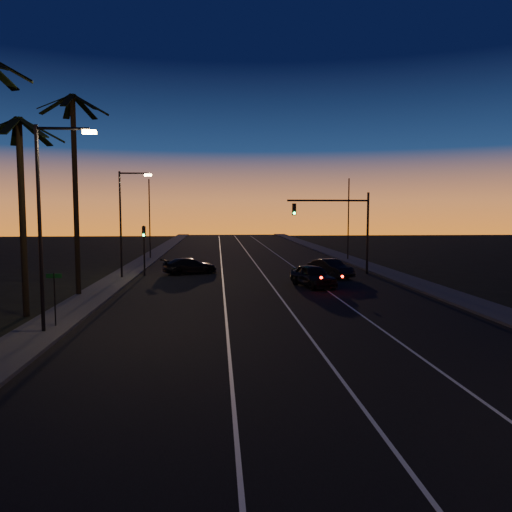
{
  "coord_description": "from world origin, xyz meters",
  "views": [
    {
      "loc": [
        -3.42,
        -2.01,
        5.33
      ],
      "look_at": [
        -1.41,
        23.73,
        3.05
      ],
      "focal_mm": 35.0,
      "sensor_mm": 36.0,
      "label": 1
    }
  ],
  "objects": [
    {
      "name": "road",
      "position": [
        0.0,
        30.0,
        0.01
      ],
      "size": [
        20.0,
        170.0,
        0.01
      ],
      "primitive_type": "cube",
      "color": "black",
      "rests_on": "ground"
    },
    {
      "name": "sidewalk_left",
      "position": [
        -11.2,
        30.0,
        0.08
      ],
      "size": [
        2.4,
        170.0,
        0.16
      ],
      "primitive_type": "cube",
      "color": "#393936",
      "rests_on": "ground"
    },
    {
      "name": "sidewalk_right",
      "position": [
        11.2,
        30.0,
        0.08
      ],
      "size": [
        2.4,
        170.0,
        0.16
      ],
      "primitive_type": "cube",
      "color": "#393936",
      "rests_on": "ground"
    },
    {
      "name": "lane_stripe_left",
      "position": [
        -3.0,
        30.0,
        0.02
      ],
      "size": [
        0.12,
        160.0,
        0.01
      ],
      "primitive_type": "cube",
      "color": "silver",
      "rests_on": "road"
    },
    {
      "name": "lane_stripe_mid",
      "position": [
        0.5,
        30.0,
        0.02
      ],
      "size": [
        0.12,
        160.0,
        0.01
      ],
      "primitive_type": "cube",
      "color": "silver",
      "rests_on": "road"
    },
    {
      "name": "lane_stripe_right",
      "position": [
        4.0,
        30.0,
        0.02
      ],
      "size": [
        0.12,
        160.0,
        0.01
      ],
      "primitive_type": "cube",
      "color": "silver",
      "rests_on": "road"
    },
    {
      "name": "palm_mid",
      "position": [
        -13.2,
        24.0,
        6.25
      ],
      "size": [
        4.25,
        4.16,
        10.03
      ],
      "color": "black",
      "rests_on": "ground"
    },
    {
      "name": "palm_far",
      "position": [
        -12.2,
        30.0,
        7.61
      ],
      "size": [
        4.25,
        4.16,
        12.53
      ],
      "color": "black",
      "rests_on": "ground"
    },
    {
      "name": "streetlight_left_near",
      "position": [
        -10.7,
        20.0,
        5.32
      ],
      "size": [
        2.55,
        0.26,
        9.0
      ],
      "color": "black",
      "rests_on": "ground"
    },
    {
      "name": "streetlight_left_far",
      "position": [
        -10.69,
        38.0,
        5.06
      ],
      "size": [
        2.55,
        0.26,
        8.5
      ],
      "color": "black",
      "rests_on": "ground"
    },
    {
      "name": "street_sign",
      "position": [
        -10.8,
        21.0,
        1.66
      ],
      "size": [
        0.7,
        0.06,
        2.6
      ],
      "color": "black",
      "rests_on": "ground"
    },
    {
      "name": "signal_mast",
      "position": [
        7.14,
        39.99,
        4.78
      ],
      "size": [
        7.1,
        0.41,
        7.0
      ],
      "color": "black",
      "rests_on": "ground"
    },
    {
      "name": "signal_post",
      "position": [
        -9.5,
        39.98,
        2.89
      ],
      "size": [
        0.28,
        0.37,
        4.2
      ],
      "color": "black",
      "rests_on": "ground"
    },
    {
      "name": "far_pole_left",
      "position": [
        -11.0,
        55.0,
        4.5
      ],
      "size": [
        0.14,
        0.14,
        9.0
      ],
      "primitive_type": "cylinder",
      "color": "black",
      "rests_on": "ground"
    },
    {
      "name": "far_pole_right",
      "position": [
        11.0,
        52.0,
        4.5
      ],
      "size": [
        0.14,
        0.14,
        9.0
      ],
      "primitive_type": "cylinder",
      "color": "black",
      "rests_on": "ground"
    },
    {
      "name": "lead_car",
      "position": [
        3.36,
        32.77,
        0.8
      ],
      "size": [
        3.14,
        5.44,
        1.58
      ],
      "color": "black",
      "rests_on": "road"
    },
    {
      "name": "right_car",
      "position": [
        5.79,
        37.82,
        0.75
      ],
      "size": [
        3.28,
        4.7,
        1.47
      ],
      "color": "black",
      "rests_on": "road"
    },
    {
      "name": "cross_car",
      "position": [
        -5.79,
        40.97,
        0.7
      ],
      "size": [
        5.11,
        3.52,
        1.37
      ],
      "color": "black",
      "rests_on": "road"
    }
  ]
}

